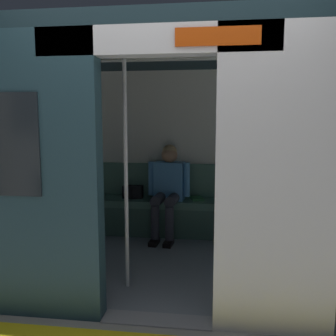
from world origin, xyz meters
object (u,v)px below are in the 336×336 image
object	(u,v)px
train_car	(169,123)
person_seated	(168,185)
bench_seat	(182,209)
book	(197,198)
handbag	(133,192)
grab_pole_door	(126,171)

from	to	relation	value
train_car	person_seated	xyz separation A→B (m)	(0.14, -0.91, -0.81)
bench_seat	book	bearing A→B (deg)	-156.33
handbag	book	bearing A→B (deg)	-178.56
train_car	handbag	xyz separation A→B (m)	(0.63, -1.02, -0.94)
book	grab_pole_door	xyz separation A→B (m)	(0.55, 1.62, 0.59)
handbag	book	distance (m)	0.86
bench_seat	grab_pole_door	size ratio (longest dim) A/B	1.32
bench_seat	grab_pole_door	distance (m)	1.74
handbag	grab_pole_door	bearing A→B (deg)	100.99
grab_pole_door	person_seated	bearing A→B (deg)	-96.79
grab_pole_door	handbag	bearing A→B (deg)	-79.01
grab_pole_door	book	bearing A→B (deg)	-108.66
handbag	book	xyz separation A→B (m)	(-0.86, -0.02, -0.07)
bench_seat	person_seated	bearing A→B (deg)	15.51
book	grab_pole_door	bearing A→B (deg)	55.09
train_car	bench_seat	world-z (taller)	train_car
bench_seat	handbag	world-z (taller)	handbag
train_car	grab_pole_door	xyz separation A→B (m)	(0.31, 0.58, -0.42)
bench_seat	book	world-z (taller)	book
train_car	grab_pole_door	distance (m)	0.78
train_car	grab_pole_door	size ratio (longest dim) A/B	2.97
bench_seat	person_seated	xyz separation A→B (m)	(0.19, 0.05, 0.33)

